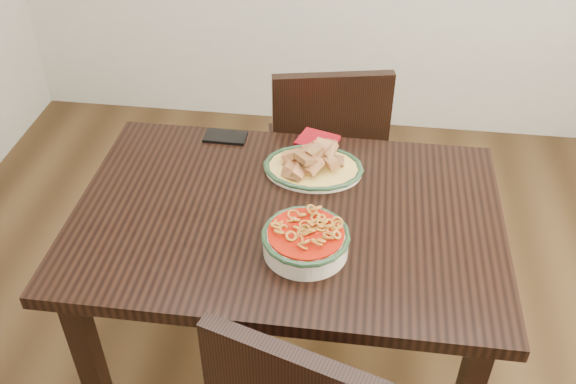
# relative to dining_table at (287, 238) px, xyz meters

# --- Properties ---
(dining_table) EXTENTS (1.22, 0.81, 0.75)m
(dining_table) POSITION_rel_dining_table_xyz_m (0.00, 0.00, 0.00)
(dining_table) COLOR black
(dining_table) RESTS_ON ground
(chair_far) EXTENTS (0.50, 0.50, 0.89)m
(chair_far) POSITION_rel_dining_table_xyz_m (0.06, 0.68, -0.15)
(chair_far) COLOR black
(chair_far) RESTS_ON ground
(fish_plate) EXTENTS (0.30, 0.23, 0.11)m
(fish_plate) POSITION_rel_dining_table_xyz_m (0.05, 0.21, 0.14)
(fish_plate) COLOR silver
(fish_plate) RESTS_ON dining_table
(noodle_bowl) EXTENTS (0.23, 0.23, 0.08)m
(noodle_bowl) POSITION_rel_dining_table_xyz_m (0.07, -0.15, 0.14)
(noodle_bowl) COLOR beige
(noodle_bowl) RESTS_ON dining_table
(smartphone) EXTENTS (0.14, 0.08, 0.01)m
(smartphone) POSITION_rel_dining_table_xyz_m (-0.25, 0.35, 0.10)
(smartphone) COLOR black
(smartphone) RESTS_ON dining_table
(napkin) EXTENTS (0.15, 0.14, 0.01)m
(napkin) POSITION_rel_dining_table_xyz_m (0.05, 0.37, 0.10)
(napkin) COLOR maroon
(napkin) RESTS_ON dining_table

